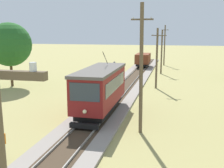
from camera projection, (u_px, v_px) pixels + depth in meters
red_tram at (100, 89)px, 22.14m from camera, size 2.60×8.54×4.79m
freight_car at (143, 60)px, 50.99m from camera, size 2.40×5.20×2.31m
utility_pole_near_tram at (141, 69)px, 17.65m from camera, size 1.40×0.65×8.47m
utility_pole_mid at (157, 58)px, 32.52m from camera, size 1.40×0.49×7.10m
utility_pole_far at (162, 52)px, 43.66m from camera, size 1.40×0.57×6.88m
utility_pole_distant at (165, 45)px, 54.57m from camera, size 1.40×0.61×7.91m
gravel_pile at (114, 64)px, 51.67m from camera, size 2.09×2.09×1.21m
track_worker at (2, 142)px, 14.50m from camera, size 0.31×0.42×1.78m
tree_left_far at (10, 45)px, 33.34m from camera, size 5.29×5.29×7.79m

